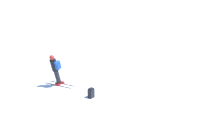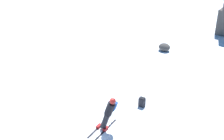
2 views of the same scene
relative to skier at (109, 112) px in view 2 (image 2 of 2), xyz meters
The scene contains 4 objects.
ground_plane 1.37m from the skier, behind, with size 300.00×300.00×0.00m, color white.
skier is the anchor object (origin of this frame).
spare_backpack 2.64m from the skier, 86.50° to the left, with size 0.31×0.23×0.50m.
exposed_boulder_1 9.50m from the skier, 103.37° to the left, with size 0.81×0.69×0.53m, color #4C4742.
Camera 2 is at (7.60, -8.67, 8.84)m, focal length 50.00 mm.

